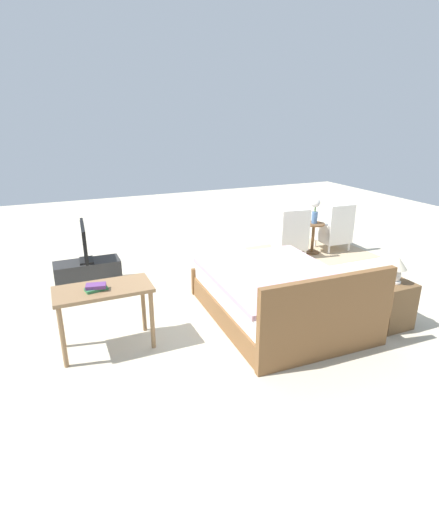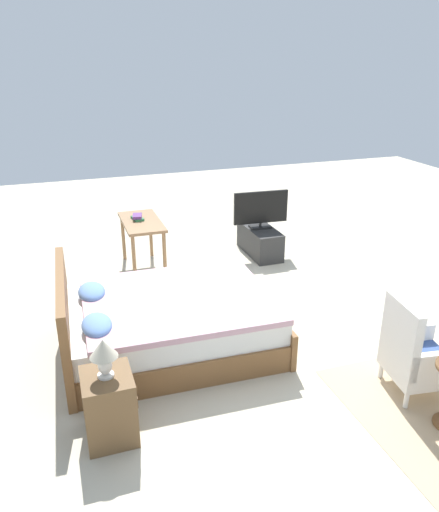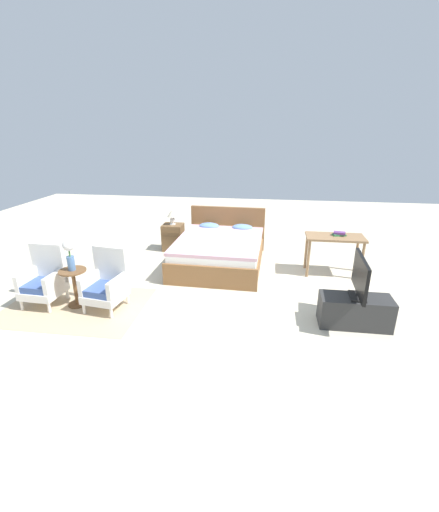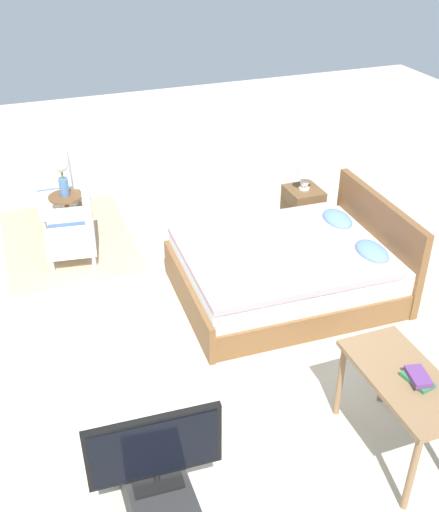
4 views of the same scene
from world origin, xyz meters
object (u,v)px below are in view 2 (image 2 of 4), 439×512
(armchair_by_window_right, at_px, (415,355))
(book_stack, at_px, (137,217))
(tv_stand, at_px, (260,241))
(bed, at_px, (166,322))
(vanity_desk, at_px, (142,228))
(nightstand, at_px, (109,406))
(tv_flatscreen, at_px, (261,209))
(table_lamp, at_px, (104,353))

(armchair_by_window_right, bearing_deg, book_stack, 26.75)
(tv_stand, height_order, book_stack, book_stack)
(bed, bearing_deg, vanity_desk, -4.47)
(bed, bearing_deg, tv_stand, -42.84)
(nightstand, bearing_deg, bed, -32.41)
(tv_flatscreen, bearing_deg, table_lamp, 140.50)
(tv_stand, height_order, vanity_desk, vanity_desk)
(armchair_by_window_right, relative_size, vanity_desk, 0.88)
(book_stack, bearing_deg, bed, 176.75)
(book_stack, bearing_deg, nightstand, 165.66)
(table_lamp, bearing_deg, nightstand, -90.00)
(nightstand, height_order, tv_stand, nightstand)
(vanity_desk, relative_size, book_stack, 4.24)
(armchair_by_window_right, distance_m, nightstand, 2.74)
(nightstand, distance_m, tv_flatscreen, 4.33)
(tv_stand, distance_m, tv_flatscreen, 0.51)
(bed, relative_size, table_lamp, 6.74)
(table_lamp, bearing_deg, tv_stand, -39.52)
(bed, bearing_deg, table_lamp, 147.57)
(tv_stand, xyz_separation_m, book_stack, (0.07, 1.87, 0.56))
(table_lamp, xyz_separation_m, tv_stand, (3.32, -2.74, -0.59))
(bed, xyz_separation_m, nightstand, (-1.17, 0.74, -0.00))
(tv_stand, relative_size, book_stack, 3.92)
(nightstand, relative_size, table_lamp, 1.78)
(tv_stand, distance_m, book_stack, 1.96)
(nightstand, height_order, book_stack, book_stack)
(armchair_by_window_right, xyz_separation_m, tv_flatscreen, (3.62, -0.02, 0.35))
(tv_stand, bearing_deg, tv_flatscreen, -3.37)
(tv_flatscreen, height_order, book_stack, tv_flatscreen)
(tv_flatscreen, bearing_deg, armchair_by_window_right, 179.72)
(table_lamp, height_order, book_stack, table_lamp)
(armchair_by_window_right, xyz_separation_m, book_stack, (3.68, 1.86, 0.39))
(table_lamp, distance_m, tv_stand, 4.35)
(bed, height_order, vanity_desk, bed)
(bed, distance_m, nightstand, 1.38)
(vanity_desk, bearing_deg, nightstand, 164.68)
(book_stack, bearing_deg, tv_flatscreen, -91.96)
(table_lamp, distance_m, tv_flatscreen, 4.31)
(bed, distance_m, table_lamp, 1.47)
(armchair_by_window_right, distance_m, tv_stand, 3.62)
(tv_stand, distance_m, vanity_desk, 1.88)
(armchair_by_window_right, relative_size, tv_stand, 0.96)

